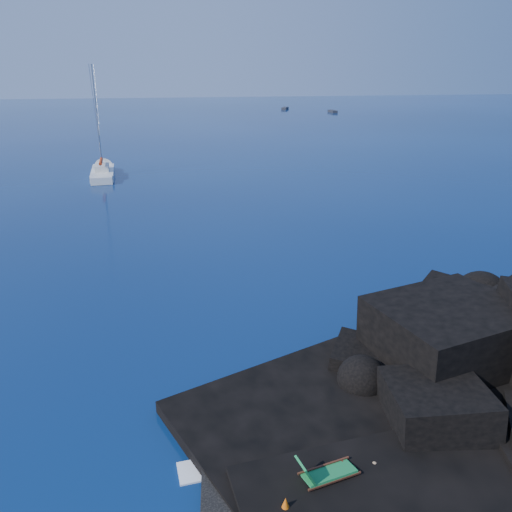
{
  "coord_description": "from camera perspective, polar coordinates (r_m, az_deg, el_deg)",
  "views": [
    {
      "loc": [
        -0.08,
        -8.89,
        11.17
      ],
      "look_at": [
        4.33,
        14.89,
        2.0
      ],
      "focal_mm": 35.0,
      "sensor_mm": 36.0,
      "label": 1
    }
  ],
  "objects": [
    {
      "name": "towel",
      "position": [
        15.67,
        11.82,
        -23.3
      ],
      "size": [
        2.21,
        1.44,
        0.05
      ],
      "primitive_type": "cube",
      "rotation": [
        0.0,
        0.0,
        0.25
      ],
      "color": "silver",
      "rests_on": "beach"
    },
    {
      "name": "beach",
      "position": [
        15.29,
        11.78,
        -26.71
      ],
      "size": [
        9.08,
        6.86,
        0.7
      ],
      "primitive_type": "cube",
      "rotation": [
        0.0,
        0.0,
        -0.1
      ],
      "color": "black",
      "rests_on": "ground"
    },
    {
      "name": "sunbather",
      "position": [
        15.57,
        11.87,
        -22.9
      ],
      "size": [
        1.94,
        0.92,
        0.25
      ],
      "primitive_type": null,
      "rotation": [
        0.0,
        0.0,
        0.25
      ],
      "color": "tan",
      "rests_on": "towel"
    },
    {
      "name": "surf_foam",
      "position": [
        18.53,
        7.96,
        -16.53
      ],
      "size": [
        10.0,
        8.0,
        0.06
      ],
      "primitive_type": null,
      "color": "white",
      "rests_on": "ground"
    },
    {
      "name": "distant_boat_b",
      "position": [
        138.92,
        8.74,
        15.92
      ],
      "size": [
        1.37,
        4.31,
        0.57
      ],
      "primitive_type": "cube",
      "rotation": [
        0.0,
        0.0,
        0.01
      ],
      "color": "#28282D",
      "rests_on": "ground"
    },
    {
      "name": "marker_cone",
      "position": [
        14.3,
        3.38,
        -26.69
      ],
      "size": [
        0.5,
        0.5,
        0.58
      ],
      "primitive_type": "cone",
      "rotation": [
        0.0,
        0.0,
        0.4
      ],
      "color": "orange",
      "rests_on": "beach"
    },
    {
      "name": "sailboat",
      "position": [
        57.41,
        -17.06,
        8.64
      ],
      "size": [
        3.03,
        11.17,
        11.58
      ],
      "primitive_type": null,
      "rotation": [
        0.0,
        0.0,
        0.07
      ],
      "color": "silver",
      "rests_on": "ground"
    },
    {
      "name": "deck_chair",
      "position": [
        14.95,
        8.41,
        -22.73
      ],
      "size": [
        1.8,
        1.08,
        1.16
      ],
      "primitive_type": null,
      "rotation": [
        0.0,
        0.0,
        0.21
      ],
      "color": "#1A783C",
      "rests_on": "beach"
    },
    {
      "name": "distant_boat_a",
      "position": [
        147.96,
        3.33,
        16.39
      ],
      "size": [
        3.01,
        4.56,
        0.58
      ],
      "primitive_type": "cube",
      "rotation": [
        0.0,
        0.0,
        -0.41
      ],
      "color": "#29292E",
      "rests_on": "ground"
    }
  ]
}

